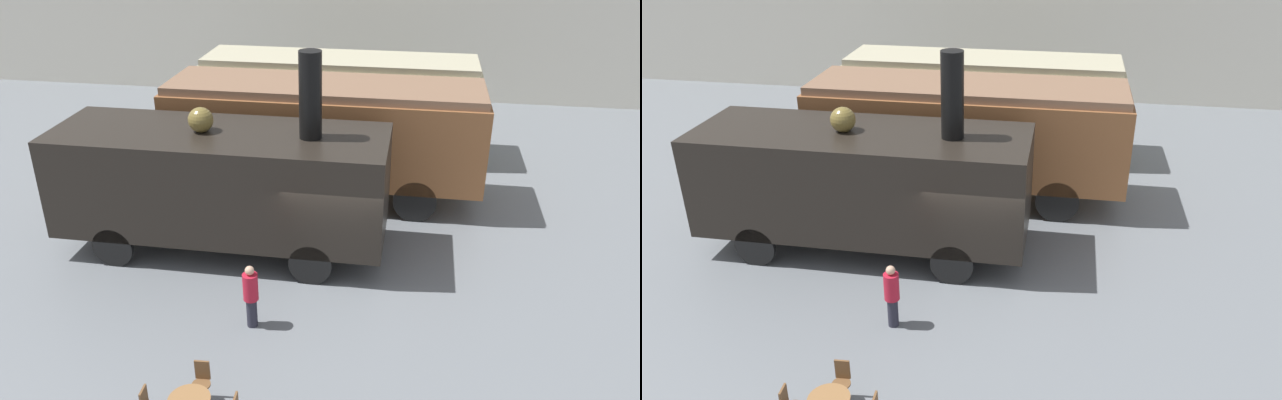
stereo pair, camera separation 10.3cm
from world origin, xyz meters
TOP-DOWN VIEW (x-y plane):
  - ground_plane at (0.00, 0.00)m, footprint 80.00×80.00m
  - passenger_coach_vintage at (-1.07, 8.52)m, footprint 9.82×2.68m
  - passenger_coach_wooden at (-1.00, 4.62)m, footprint 9.59×2.85m
  - steam_locomotive at (-3.13, 0.92)m, footprint 8.60×2.90m
  - cafe_chair_0 at (-1.89, -4.70)m, footprint 0.36×0.36m
  - visitor_person at (-1.56, -2.32)m, footprint 0.34×0.34m

SIDE VIEW (x-z plane):
  - ground_plane at x=0.00m, z-range 0.00..0.00m
  - cafe_chair_0 at x=-1.89m, z-range 0.07..0.94m
  - visitor_person at x=-1.56m, z-range 0.06..1.61m
  - steam_locomotive at x=-3.13m, z-range -0.70..4.77m
  - passenger_coach_vintage at x=-1.07m, z-range 0.32..3.84m
  - passenger_coach_wooden at x=-1.00m, z-range 0.39..4.06m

